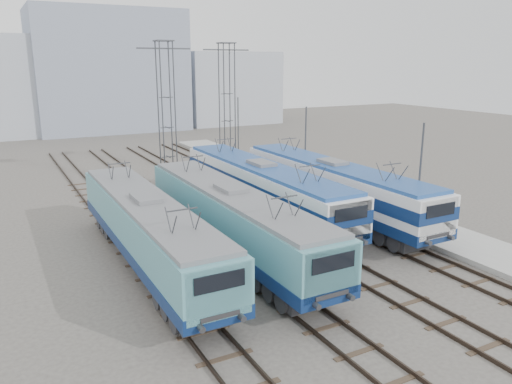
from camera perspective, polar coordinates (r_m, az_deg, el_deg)
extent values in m
plane|color=#514C47|center=(24.98, 6.84, -9.91)|extent=(160.00, 160.00, 0.00)
cube|color=#9E9E99|center=(36.81, 12.78, -1.80)|extent=(4.00, 70.00, 0.30)
cube|color=navy|center=(26.22, -12.20, -5.69)|extent=(2.84, 17.92, 0.60)
cube|color=teal|center=(25.84, -12.34, -3.20)|extent=(2.79, 17.92, 1.79)
cube|color=teal|center=(18.31, -4.61, -11.13)|extent=(2.56, 0.70, 2.03)
cube|color=slate|center=(25.56, -12.46, -1.08)|extent=(2.56, 17.20, 0.20)
cube|color=#262628|center=(21.29, -7.44, -12.62)|extent=(2.09, 3.58, 0.67)
cube|color=#262628|center=(31.96, -15.15, -3.57)|extent=(2.09, 3.58, 0.67)
cube|color=navy|center=(27.31, -2.83, -4.49)|extent=(2.88, 18.21, 0.61)
cube|color=teal|center=(26.94, -2.86, -2.05)|extent=(2.83, 18.21, 1.82)
cube|color=teal|center=(19.91, 8.16, -8.92)|extent=(2.61, 0.71, 2.06)
cube|color=slate|center=(26.66, -2.89, 0.03)|extent=(2.61, 17.48, 0.20)
cube|color=#262628|center=(22.66, 3.93, -10.74)|extent=(2.12, 3.64, 0.68)
cube|color=#262628|center=(32.86, -7.37, -2.66)|extent=(2.12, 3.64, 0.68)
cube|color=navy|center=(33.33, 0.62, -0.87)|extent=(2.96, 18.68, 0.62)
cube|color=white|center=(33.02, 0.63, 1.21)|extent=(2.91, 18.68, 1.87)
cube|color=navy|center=(33.03, 0.63, 1.12)|extent=(2.95, 18.70, 0.73)
cube|color=white|center=(25.86, 10.27, -3.28)|extent=(2.67, 0.73, 2.12)
cube|color=#20488B|center=(32.79, 0.63, 2.97)|extent=(2.67, 17.93, 0.21)
cube|color=#262628|center=(28.53, 6.68, -5.32)|extent=(2.18, 3.74, 0.70)
cube|color=#262628|center=(38.91, -3.80, 0.18)|extent=(2.18, 3.74, 0.70)
cube|color=navy|center=(34.32, 8.60, -0.60)|extent=(2.93, 18.51, 0.62)
cube|color=white|center=(34.02, 8.68, 1.40)|extent=(2.88, 18.51, 1.85)
cube|color=navy|center=(34.03, 8.68, 1.32)|extent=(2.92, 18.53, 0.72)
cube|color=white|center=(27.73, 19.69, -2.74)|extent=(2.65, 0.72, 2.10)
cube|color=#20488B|center=(33.80, 8.75, 3.10)|extent=(2.65, 17.77, 0.21)
cube|color=#262628|center=(30.07, 15.58, -4.73)|extent=(2.16, 3.70, 0.69)
cube|color=#262628|center=(39.45, 3.22, 0.39)|extent=(2.16, 3.70, 0.69)
cylinder|color=#3F4247|center=(42.14, -10.63, 8.48)|extent=(0.10, 0.10, 12.00)
cylinder|color=#3F4247|center=(42.48, -9.20, 8.59)|extent=(0.10, 0.10, 12.00)
cylinder|color=#3F4247|center=(43.18, -11.08, 8.60)|extent=(0.10, 0.10, 12.00)
cylinder|color=#3F4247|center=(43.52, -9.69, 8.71)|extent=(0.10, 0.10, 12.00)
cube|color=#3F4247|center=(42.62, -10.49, 15.83)|extent=(4.50, 0.12, 0.12)
cylinder|color=#3F4247|center=(46.33, -3.64, 9.23)|extent=(0.10, 0.10, 12.00)
cylinder|color=#3F4247|center=(46.80, -2.40, 9.30)|extent=(0.10, 0.10, 12.00)
cylinder|color=#3F4247|center=(47.33, -4.21, 9.34)|extent=(0.10, 0.10, 12.00)
cylinder|color=#3F4247|center=(47.78, -2.99, 9.41)|extent=(0.10, 0.10, 12.00)
cube|color=#3F4247|center=(46.87, -3.41, 15.91)|extent=(4.50, 0.12, 0.12)
cylinder|color=#3F4247|center=(30.72, 18.15, 1.04)|extent=(0.12, 0.12, 7.00)
cylinder|color=#3F4247|center=(39.74, 5.64, 4.66)|extent=(0.12, 0.12, 7.00)
cylinder|color=#3F4247|center=(50.04, -2.05, 6.77)|extent=(0.12, 0.12, 7.00)
cube|color=#8993A8|center=(82.33, -16.55, 13.12)|extent=(22.00, 14.00, 18.00)
cube|color=#A7ADBA|center=(88.80, -3.44, 11.81)|extent=(16.00, 12.00, 12.00)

